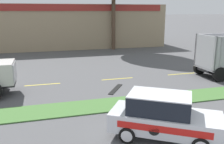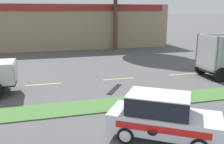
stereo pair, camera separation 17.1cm
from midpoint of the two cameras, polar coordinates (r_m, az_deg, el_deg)
The scene contains 7 objects.
grass_verge at distance 13.63m, azimuth 0.29°, elevation -7.33°, with size 120.00×1.96×0.06m, color #477538.
centre_line_4 at distance 17.87m, azimuth -15.83°, elevation -2.77°, with size 2.40×0.14×0.01m, color yellow.
centre_line_5 at distance 18.64m, azimuth 0.98°, elevation -1.56°, with size 2.40×0.14×0.01m, color yellow.
centre_line_6 at distance 20.82m, azimuth 15.34°, elevation -0.41°, with size 2.40×0.14×0.01m, color yellow.
rally_car at distance 10.15m, azimuth 11.18°, elevation -9.87°, with size 4.55×3.83×1.86m.
traffic_cone at distance 12.68m, azimuth 14.08°, elevation -8.25°, with size 0.37×0.37×0.56m.
store_building_backdrop at distance 37.94m, azimuth -17.98°, elevation 10.06°, with size 35.74×12.10×5.77m.
Camera 1 is at (-3.66, -3.29, 4.95)m, focal length 40.00 mm.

